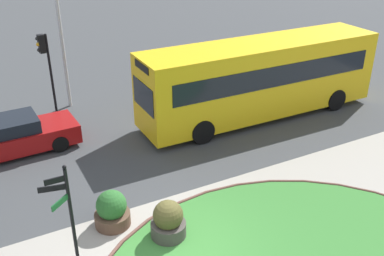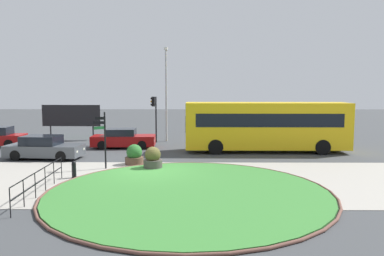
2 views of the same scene
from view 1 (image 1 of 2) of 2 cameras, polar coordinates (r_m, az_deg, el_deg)
The scene contains 8 objects.
ground at distance 12.59m, azimuth -1.93°, elevation -15.76°, with size 120.00×120.00×0.00m, color #3D3F42.
signpost_directional at distance 11.45m, azimuth -15.64°, elevation -10.25°, with size 0.71×0.56×3.09m.
bus_yellow at distance 19.65m, azimuth 8.80°, elevation 6.41°, with size 10.97×2.56×3.37m.
car_trailing at distance 18.16m, azimuth -21.75°, elevation -0.97°, with size 4.63×2.00×1.41m.
traffic_light_near at distance 20.18m, azimuth -18.28°, elevation 8.62°, with size 0.49×0.29×3.69m.
lamppost_tall at distance 20.65m, azimuth -16.69°, elevation 13.29°, with size 0.32×0.32×7.65m.
planter_near_signpost at distance 13.40m, azimuth -10.23°, elevation -10.37°, with size 1.05×1.05×1.16m.
planter_kerbside at distance 12.74m, azimuth -3.06°, elevation -11.95°, with size 1.01×1.01×1.22m.
Camera 1 is at (-4.00, -8.41, 8.47)m, focal length 41.63 mm.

